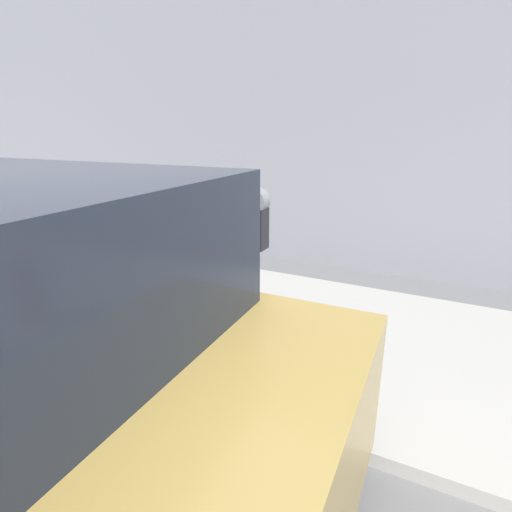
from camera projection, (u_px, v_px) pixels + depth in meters
name	position (u px, v px, depth m)	size (l,w,h in m)	color
ground_plane	(151.00, 497.00, 2.34)	(60.00, 60.00, 0.00)	slate
sidewalk	(290.00, 329.00, 4.20)	(24.00, 2.80, 0.11)	#9E9B96
building_facade	(365.00, 44.00, 5.39)	(24.00, 0.30, 6.30)	gray
parking_meter	(256.00, 242.00, 3.11)	(0.19, 0.15, 1.53)	#2D2D30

